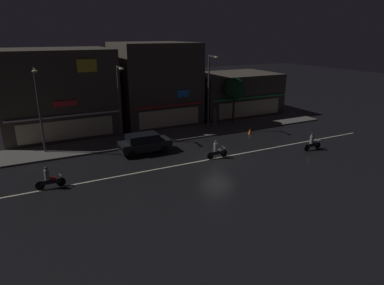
{
  "coord_description": "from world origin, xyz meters",
  "views": [
    {
      "loc": [
        -13.62,
        -22.27,
        9.73
      ],
      "look_at": [
        -1.76,
        1.05,
        1.31
      ],
      "focal_mm": 31.73,
      "sensor_mm": 36.0,
      "label": 1
    }
  ],
  "objects_px": {
    "streetlamp_mid": "(120,97)",
    "parked_car_near_kerb": "(144,143)",
    "streetlamp_east": "(210,87)",
    "motorcycle_opposite_lane": "(49,179)",
    "motorcycle_following": "(217,151)",
    "streetlamp_west": "(39,104)",
    "motorcycle_lead": "(312,143)",
    "pedestrian_on_sidewalk": "(215,118)",
    "traffic_cone": "(250,131)"
  },
  "relations": [
    {
      "from": "streetlamp_mid",
      "to": "streetlamp_east",
      "type": "height_order",
      "value": "streetlamp_east"
    },
    {
      "from": "motorcycle_lead",
      "to": "motorcycle_opposite_lane",
      "type": "bearing_deg",
      "value": -10.09
    },
    {
      "from": "streetlamp_mid",
      "to": "traffic_cone",
      "type": "distance_m",
      "value": 13.32
    },
    {
      "from": "pedestrian_on_sidewalk",
      "to": "traffic_cone",
      "type": "height_order",
      "value": "pedestrian_on_sidewalk"
    },
    {
      "from": "streetlamp_mid",
      "to": "pedestrian_on_sidewalk",
      "type": "relative_size",
      "value": 3.59
    },
    {
      "from": "streetlamp_mid",
      "to": "parked_car_near_kerb",
      "type": "relative_size",
      "value": 1.6
    },
    {
      "from": "motorcycle_following",
      "to": "traffic_cone",
      "type": "xyz_separation_m",
      "value": [
        6.65,
        4.5,
        -0.36
      ]
    },
    {
      "from": "streetlamp_west",
      "to": "streetlamp_east",
      "type": "distance_m",
      "value": 15.89
    },
    {
      "from": "pedestrian_on_sidewalk",
      "to": "traffic_cone",
      "type": "distance_m",
      "value": 4.28
    },
    {
      "from": "streetlamp_west",
      "to": "motorcycle_lead",
      "type": "relative_size",
      "value": 3.71
    },
    {
      "from": "streetlamp_west",
      "to": "motorcycle_lead",
      "type": "height_order",
      "value": "streetlamp_west"
    },
    {
      "from": "streetlamp_east",
      "to": "traffic_cone",
      "type": "relative_size",
      "value": 13.82
    },
    {
      "from": "pedestrian_on_sidewalk",
      "to": "motorcycle_opposite_lane",
      "type": "bearing_deg",
      "value": 157.97
    },
    {
      "from": "streetlamp_east",
      "to": "motorcycle_opposite_lane",
      "type": "relative_size",
      "value": 4.0
    },
    {
      "from": "motorcycle_lead",
      "to": "motorcycle_following",
      "type": "xyz_separation_m",
      "value": [
        -8.51,
        2.01,
        0.0
      ]
    },
    {
      "from": "motorcycle_lead",
      "to": "motorcycle_following",
      "type": "bearing_deg",
      "value": -17.7
    },
    {
      "from": "streetlamp_east",
      "to": "motorcycle_lead",
      "type": "distance_m",
      "value": 11.33
    },
    {
      "from": "streetlamp_west",
      "to": "streetlamp_mid",
      "type": "relative_size",
      "value": 1.02
    },
    {
      "from": "parked_car_near_kerb",
      "to": "motorcycle_following",
      "type": "height_order",
      "value": "parked_car_near_kerb"
    },
    {
      "from": "streetlamp_east",
      "to": "motorcycle_opposite_lane",
      "type": "distance_m",
      "value": 18.17
    },
    {
      "from": "parked_car_near_kerb",
      "to": "motorcycle_opposite_lane",
      "type": "bearing_deg",
      "value": -154.36
    },
    {
      "from": "streetlamp_east",
      "to": "motorcycle_opposite_lane",
      "type": "bearing_deg",
      "value": -155.93
    },
    {
      "from": "motorcycle_lead",
      "to": "motorcycle_following",
      "type": "relative_size",
      "value": 1.0
    },
    {
      "from": "streetlamp_west",
      "to": "motorcycle_following",
      "type": "relative_size",
      "value": 3.71
    },
    {
      "from": "streetlamp_west",
      "to": "motorcycle_opposite_lane",
      "type": "distance_m",
      "value": 8.2
    },
    {
      "from": "motorcycle_lead",
      "to": "motorcycle_following",
      "type": "height_order",
      "value": "same"
    },
    {
      "from": "streetlamp_mid",
      "to": "traffic_cone",
      "type": "bearing_deg",
      "value": -15.12
    },
    {
      "from": "motorcycle_lead",
      "to": "streetlamp_mid",
      "type": "bearing_deg",
      "value": -39.2
    },
    {
      "from": "motorcycle_following",
      "to": "motorcycle_lead",
      "type": "bearing_deg",
      "value": -6.29
    },
    {
      "from": "traffic_cone",
      "to": "motorcycle_following",
      "type": "bearing_deg",
      "value": -145.89
    },
    {
      "from": "pedestrian_on_sidewalk",
      "to": "parked_car_near_kerb",
      "type": "height_order",
      "value": "pedestrian_on_sidewalk"
    },
    {
      "from": "pedestrian_on_sidewalk",
      "to": "traffic_cone",
      "type": "xyz_separation_m",
      "value": [
        1.96,
        -3.73,
        -0.75
      ]
    },
    {
      "from": "parked_car_near_kerb",
      "to": "pedestrian_on_sidewalk",
      "type": "bearing_deg",
      "value": 24.52
    },
    {
      "from": "streetlamp_east",
      "to": "traffic_cone",
      "type": "bearing_deg",
      "value": -41.71
    },
    {
      "from": "motorcycle_following",
      "to": "motorcycle_opposite_lane",
      "type": "height_order",
      "value": "same"
    },
    {
      "from": "streetlamp_mid",
      "to": "traffic_cone",
      "type": "xyz_separation_m",
      "value": [
        12.28,
        -3.32,
        -3.94
      ]
    },
    {
      "from": "pedestrian_on_sidewalk",
      "to": "parked_car_near_kerb",
      "type": "relative_size",
      "value": 0.45
    },
    {
      "from": "streetlamp_east",
      "to": "motorcycle_opposite_lane",
      "type": "xyz_separation_m",
      "value": [
        -16.19,
        -7.23,
        -3.96
      ]
    },
    {
      "from": "streetlamp_east",
      "to": "pedestrian_on_sidewalk",
      "type": "relative_size",
      "value": 3.97
    },
    {
      "from": "streetlamp_mid",
      "to": "motorcycle_following",
      "type": "xyz_separation_m",
      "value": [
        5.64,
        -7.82,
        -3.58
      ]
    },
    {
      "from": "pedestrian_on_sidewalk",
      "to": "streetlamp_west",
      "type": "bearing_deg",
      "value": 135.64
    },
    {
      "from": "parked_car_near_kerb",
      "to": "motorcycle_lead",
      "type": "height_order",
      "value": "parked_car_near_kerb"
    },
    {
      "from": "parked_car_near_kerb",
      "to": "motorcycle_opposite_lane",
      "type": "xyz_separation_m",
      "value": [
        -7.92,
        -3.8,
        -0.24
      ]
    },
    {
      "from": "motorcycle_following",
      "to": "streetlamp_west",
      "type": "bearing_deg",
      "value": 156.14
    },
    {
      "from": "motorcycle_opposite_lane",
      "to": "streetlamp_east",
      "type": "bearing_deg",
      "value": 22.27
    },
    {
      "from": "streetlamp_east",
      "to": "streetlamp_west",
      "type": "bearing_deg",
      "value": 179.67
    },
    {
      "from": "streetlamp_west",
      "to": "parked_car_near_kerb",
      "type": "bearing_deg",
      "value": -24.83
    },
    {
      "from": "motorcycle_following",
      "to": "motorcycle_opposite_lane",
      "type": "relative_size",
      "value": 1.0
    },
    {
      "from": "motorcycle_opposite_lane",
      "to": "streetlamp_west",
      "type": "bearing_deg",
      "value": 85.84
    },
    {
      "from": "motorcycle_opposite_lane",
      "to": "pedestrian_on_sidewalk",
      "type": "bearing_deg",
      "value": 23.24
    }
  ]
}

